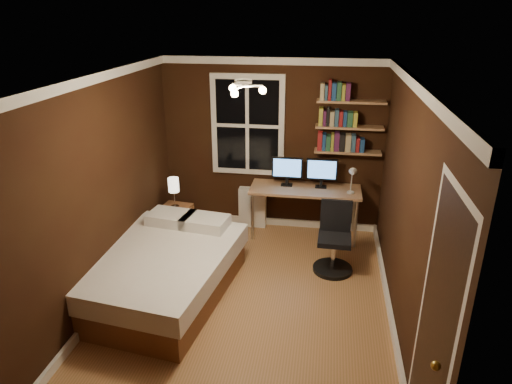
# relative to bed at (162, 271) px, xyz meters

# --- Properties ---
(floor) EXTENTS (4.20, 4.20, 0.00)m
(floor) POSITION_rel_bed_xyz_m (1.00, -0.04, -0.29)
(floor) COLOR olive
(floor) RESTS_ON ground
(wall_back) EXTENTS (3.20, 0.04, 2.50)m
(wall_back) POSITION_rel_bed_xyz_m (1.00, 2.06, 0.96)
(wall_back) COLOR black
(wall_back) RESTS_ON ground
(wall_left) EXTENTS (0.04, 4.20, 2.50)m
(wall_left) POSITION_rel_bed_xyz_m (-0.60, -0.04, 0.96)
(wall_left) COLOR black
(wall_left) RESTS_ON ground
(wall_right) EXTENTS (0.04, 4.20, 2.50)m
(wall_right) POSITION_rel_bed_xyz_m (2.60, -0.04, 0.96)
(wall_right) COLOR black
(wall_right) RESTS_ON ground
(ceiling) EXTENTS (3.20, 4.20, 0.02)m
(ceiling) POSITION_rel_bed_xyz_m (1.00, -0.04, 2.21)
(ceiling) COLOR white
(ceiling) RESTS_ON wall_back
(window) EXTENTS (1.06, 0.06, 1.46)m
(window) POSITION_rel_bed_xyz_m (0.65, 2.03, 1.26)
(window) COLOR white
(window) RESTS_ON wall_back
(door) EXTENTS (0.03, 0.82, 2.05)m
(door) POSITION_rel_bed_xyz_m (2.59, -1.59, 0.73)
(door) COLOR black
(door) RESTS_ON ground
(door_knob) EXTENTS (0.06, 0.06, 0.06)m
(door_knob) POSITION_rel_bed_xyz_m (2.55, -1.89, 0.71)
(door_knob) COLOR gold
(door_knob) RESTS_ON door
(ceiling_fixture) EXTENTS (0.44, 0.44, 0.18)m
(ceiling_fixture) POSITION_rel_bed_xyz_m (1.00, -0.14, 2.11)
(ceiling_fixture) COLOR beige
(ceiling_fixture) RESTS_ON ceiling
(bookshelf_lower) EXTENTS (0.92, 0.22, 0.03)m
(bookshelf_lower) POSITION_rel_bed_xyz_m (2.08, 1.94, 0.96)
(bookshelf_lower) COLOR #9B704B
(bookshelf_lower) RESTS_ON wall_back
(books_row_lower) EXTENTS (0.60, 0.16, 0.23)m
(books_row_lower) POSITION_rel_bed_xyz_m (2.08, 1.94, 1.09)
(books_row_lower) COLOR maroon
(books_row_lower) RESTS_ON bookshelf_lower
(bookshelf_middle) EXTENTS (0.92, 0.22, 0.03)m
(bookshelf_middle) POSITION_rel_bed_xyz_m (2.08, 1.94, 1.31)
(bookshelf_middle) COLOR #9B704B
(bookshelf_middle) RESTS_ON wall_back
(books_row_middle) EXTENTS (0.54, 0.16, 0.23)m
(books_row_middle) POSITION_rel_bed_xyz_m (2.08, 1.94, 1.44)
(books_row_middle) COLOR navy
(books_row_middle) RESTS_ON bookshelf_middle
(bookshelf_upper) EXTENTS (0.92, 0.22, 0.03)m
(bookshelf_upper) POSITION_rel_bed_xyz_m (2.08, 1.94, 1.66)
(bookshelf_upper) COLOR #9B704B
(bookshelf_upper) RESTS_ON wall_back
(books_row_upper) EXTENTS (0.42, 0.16, 0.23)m
(books_row_upper) POSITION_rel_bed_xyz_m (2.08, 1.94, 1.79)
(books_row_upper) COLOR #265939
(books_row_upper) RESTS_ON bookshelf_upper
(bed) EXTENTS (1.71, 2.19, 0.68)m
(bed) POSITION_rel_bed_xyz_m (0.00, 0.00, 0.00)
(bed) COLOR brown
(bed) RESTS_ON ground
(nightstand) EXTENTS (0.45, 0.45, 0.50)m
(nightstand) POSITION_rel_bed_xyz_m (-0.29, 1.36, -0.04)
(nightstand) COLOR brown
(nightstand) RESTS_ON ground
(bedside_lamp) EXTENTS (0.15, 0.15, 0.44)m
(bedside_lamp) POSITION_rel_bed_xyz_m (-0.29, 1.36, 0.42)
(bedside_lamp) COLOR white
(bedside_lamp) RESTS_ON nightstand
(radiator) EXTENTS (0.41, 0.14, 0.61)m
(radiator) POSITION_rel_bed_xyz_m (0.73, 1.95, 0.01)
(radiator) COLOR silver
(radiator) RESTS_ON ground
(desk) EXTENTS (1.56, 0.59, 0.74)m
(desk) POSITION_rel_bed_xyz_m (1.52, 1.75, 0.39)
(desk) COLOR #9B704B
(desk) RESTS_ON ground
(monitor_left) EXTENTS (0.44, 0.12, 0.42)m
(monitor_left) POSITION_rel_bed_xyz_m (1.25, 1.83, 0.66)
(monitor_left) COLOR black
(monitor_left) RESTS_ON desk
(monitor_right) EXTENTS (0.44, 0.12, 0.42)m
(monitor_right) POSITION_rel_bed_xyz_m (1.74, 1.83, 0.66)
(monitor_right) COLOR black
(monitor_right) RESTS_ON desk
(desk_lamp) EXTENTS (0.14, 0.32, 0.44)m
(desk_lamp) POSITION_rel_bed_xyz_m (2.15, 1.59, 0.67)
(desk_lamp) COLOR silver
(desk_lamp) RESTS_ON desk
(office_chair) EXTENTS (0.50, 0.50, 0.90)m
(office_chair) POSITION_rel_bed_xyz_m (1.95, 0.86, 0.04)
(office_chair) COLOR black
(office_chair) RESTS_ON ground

